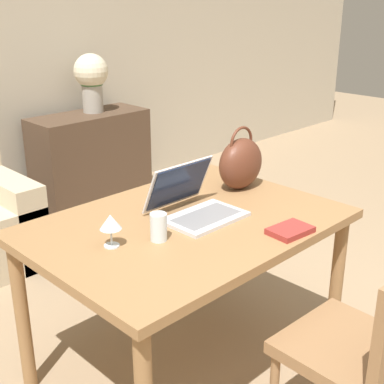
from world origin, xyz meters
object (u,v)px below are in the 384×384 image
(handbag, at_px, (241,163))
(flower_vase, at_px, (91,77))
(laptop, at_px, (192,201))
(chair, at_px, (368,346))
(drinking_glass, at_px, (159,227))
(wine_glass, at_px, (111,223))

(handbag, height_order, flower_vase, flower_vase)
(laptop, bearing_deg, chair, -87.30)
(chair, bearing_deg, drinking_glass, 114.84)
(drinking_glass, bearing_deg, wine_glass, 152.67)
(wine_glass, relative_size, handbag, 0.42)
(drinking_glass, height_order, wine_glass, wine_glass)
(laptop, distance_m, flower_vase, 2.25)
(wine_glass, relative_size, flower_vase, 0.29)
(drinking_glass, bearing_deg, flower_vase, 60.97)
(wine_glass, height_order, handbag, handbag)
(handbag, bearing_deg, wine_glass, -174.70)
(drinking_glass, relative_size, wine_glass, 0.85)
(drinking_glass, xyz_separation_m, flower_vase, (1.18, 2.13, 0.22))
(chair, height_order, drinking_glass, drinking_glass)
(laptop, relative_size, flower_vase, 0.74)
(wine_glass, bearing_deg, handbag, 5.30)
(chair, bearing_deg, laptop, 94.74)
(drinking_glass, distance_m, handbag, 0.70)
(chair, relative_size, wine_glass, 6.54)
(wine_glass, distance_m, flower_vase, 2.46)
(flower_vase, bearing_deg, laptop, -113.98)
(wine_glass, height_order, flower_vase, flower_vase)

